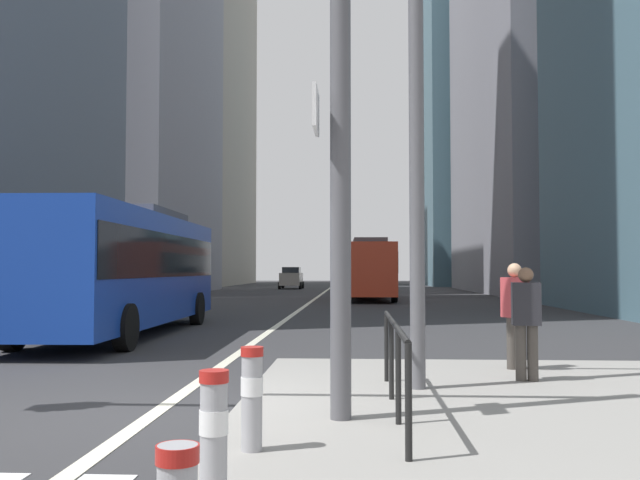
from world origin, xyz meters
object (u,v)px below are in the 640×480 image
Objects in this scene: city_bus_red_receding at (369,267)px; traffic_signal_gantry at (131,44)px; city_bus_blue_oncoming at (123,265)px; car_receding_near at (354,278)px; bollard_left at (214,431)px; pedestrian_waiting at (515,310)px; street_lamp_post at (416,2)px; pedestrian_walking at (526,318)px; bollard_right at (252,393)px; car_oncoming_mid at (291,278)px.

traffic_signal_gantry is at bearing -95.58° from city_bus_red_receding.
city_bus_blue_oncoming reaches higher than car_receding_near.
bollard_left is 7.33m from pedestrian_waiting.
traffic_signal_gantry is at bearing -149.62° from street_lamp_post.
car_receding_near is 2.82× the size of pedestrian_walking.
bollard_right is 0.54× the size of pedestrian_waiting.
pedestrian_walking is (2.53, -48.41, 0.03)m from car_receding_near.
city_bus_red_receding is 12.97× the size of bollard_left.
street_lamp_post reaches higher than car_receding_near.
city_bus_red_receding reaches higher than pedestrian_walking.
city_bus_blue_oncoming is 1.37× the size of street_lamp_post.
bollard_left is at bearing -61.00° from traffic_signal_gantry.
pedestrian_waiting is (1.69, 1.88, -4.22)m from street_lamp_post.
city_bus_red_receding is 6.97× the size of pedestrian_waiting.
traffic_signal_gantry reaches higher than pedestrian_waiting.
pedestrian_walking is at bearing -86.85° from city_bus_red_receding.
city_bus_red_receding is 1.72× the size of traffic_signal_gantry.
car_oncoming_mid is 52.36m from pedestrian_walking.
pedestrian_waiting is (1.76, -28.67, -0.77)m from city_bus_red_receding.
pedestrian_walking is (8.45, -7.88, -0.81)m from city_bus_blue_oncoming.
car_receding_near is 5.03× the size of bollard_left.
city_bus_red_receding reaches higher than car_oncoming_mid.
bollard_right is at bearing -90.82° from car_receding_near.
city_bus_red_receding is 1.44× the size of street_lamp_post.
city_bus_blue_oncoming is 6.63× the size of pedestrian_waiting.
car_receding_near is 47.30m from pedestrian_waiting.
car_receding_near is at bearing -30.65° from car_oncoming_mid.
car_receding_near is 52.29m from bollard_right.
city_bus_blue_oncoming reaches higher than pedestrian_waiting.
traffic_signal_gantry is at bearing 119.00° from bollard_left.
traffic_signal_gantry is at bearing -70.86° from city_bus_blue_oncoming.
bollard_left is (4.81, -57.01, -0.35)m from car_oncoming_mid.
city_bus_blue_oncoming is at bearing 136.98° from pedestrian_walking.
traffic_signal_gantry is 0.84× the size of street_lamp_post.
street_lamp_post is (3.23, 1.90, 1.14)m from traffic_signal_gantry.
car_receding_near is at bearing 81.70° from city_bus_blue_oncoming.
city_bus_blue_oncoming reaches higher than bollard_left.
pedestrian_waiting reaches higher than bollard_left.
city_bus_blue_oncoming is 11.58m from pedestrian_walking.
bollard_right is at bearing -85.01° from car_oncoming_mid.
city_bus_blue_oncoming is at bearing 128.68° from street_lamp_post.
bollard_left is 1.00× the size of bollard_right.
city_bus_blue_oncoming is at bearing 141.94° from pedestrian_waiting.
bollard_right is at bearing -92.78° from city_bus_red_receding.
street_lamp_post is 6.75m from bollard_left.
pedestrian_waiting is at bearing 61.99° from bollard_left.
city_bus_red_receding reaches higher than bollard_right.
city_bus_red_receding is 13.00× the size of bollard_right.
bollard_right is (-1.71, -3.17, -4.64)m from street_lamp_post.
traffic_signal_gantry reaches higher than bollard_right.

